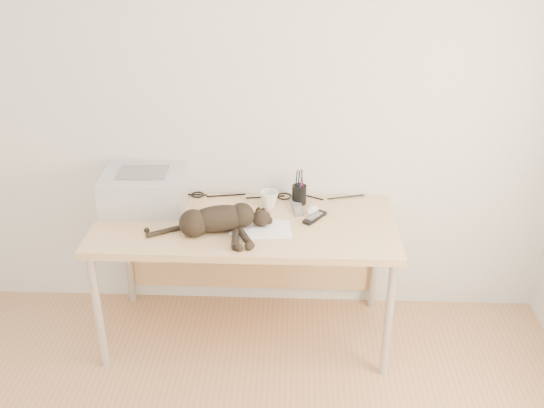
{
  "coord_description": "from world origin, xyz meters",
  "views": [
    {
      "loc": [
        0.26,
        -1.43,
        2.27
      ],
      "look_at": [
        0.14,
        1.34,
        0.88
      ],
      "focal_mm": 40.0,
      "sensor_mm": 36.0,
      "label": 1
    }
  ],
  "objects_px": {
    "desk": "(247,236)",
    "printer": "(144,189)",
    "mug": "(269,200)",
    "cat": "(216,221)",
    "pen_cup": "(299,194)",
    "mouse": "(313,208)"
  },
  "relations": [
    {
      "from": "mug",
      "to": "mouse",
      "type": "relative_size",
      "value": 0.93
    },
    {
      "from": "cat",
      "to": "mouse",
      "type": "xyz_separation_m",
      "value": [
        0.5,
        0.25,
        -0.05
      ]
    },
    {
      "from": "cat",
      "to": "pen_cup",
      "type": "bearing_deg",
      "value": 22.97
    },
    {
      "from": "mouse",
      "to": "mug",
      "type": "bearing_deg",
      "value": -176.13
    },
    {
      "from": "cat",
      "to": "mug",
      "type": "xyz_separation_m",
      "value": [
        0.26,
        0.29,
        -0.02
      ]
    },
    {
      "from": "mug",
      "to": "mouse",
      "type": "xyz_separation_m",
      "value": [
        0.24,
        -0.04,
        -0.03
      ]
    },
    {
      "from": "printer",
      "to": "mug",
      "type": "height_order",
      "value": "printer"
    },
    {
      "from": "mug",
      "to": "pen_cup",
      "type": "relative_size",
      "value": 0.51
    },
    {
      "from": "desk",
      "to": "printer",
      "type": "distance_m",
      "value": 0.62
    },
    {
      "from": "desk",
      "to": "cat",
      "type": "distance_m",
      "value": 0.31
    },
    {
      "from": "printer",
      "to": "mouse",
      "type": "distance_m",
      "value": 0.93
    },
    {
      "from": "cat",
      "to": "mug",
      "type": "relative_size",
      "value": 6.27
    },
    {
      "from": "desk",
      "to": "pen_cup",
      "type": "bearing_deg",
      "value": 27.28
    },
    {
      "from": "desk",
      "to": "mug",
      "type": "height_order",
      "value": "mug"
    },
    {
      "from": "printer",
      "to": "pen_cup",
      "type": "distance_m",
      "value": 0.86
    },
    {
      "from": "mug",
      "to": "printer",
      "type": "bearing_deg",
      "value": -179.37
    },
    {
      "from": "cat",
      "to": "pen_cup",
      "type": "relative_size",
      "value": 3.17
    },
    {
      "from": "desk",
      "to": "mug",
      "type": "xyz_separation_m",
      "value": [
        0.12,
        0.09,
        0.18
      ]
    },
    {
      "from": "printer",
      "to": "mug",
      "type": "bearing_deg",
      "value": 0.63
    },
    {
      "from": "desk",
      "to": "pen_cup",
      "type": "distance_m",
      "value": 0.37
    },
    {
      "from": "mouse",
      "to": "desk",
      "type": "bearing_deg",
      "value": -158.91
    },
    {
      "from": "printer",
      "to": "pen_cup",
      "type": "xyz_separation_m",
      "value": [
        0.85,
        0.06,
        -0.04
      ]
    }
  ]
}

